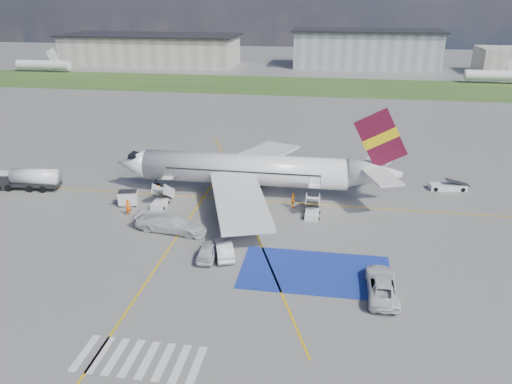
% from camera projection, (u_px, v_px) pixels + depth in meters
% --- Properties ---
extents(ground, '(400.00, 400.00, 0.00)m').
position_uv_depth(ground, '(221.00, 244.00, 51.87)').
color(ground, '#60605E').
rests_on(ground, ground).
extents(grass_strip, '(400.00, 30.00, 0.01)m').
position_uv_depth(grass_strip, '(297.00, 86.00, 138.86)').
color(grass_strip, '#2D4C1E').
rests_on(grass_strip, ground).
extents(taxiway_line_main, '(120.00, 0.20, 0.01)m').
position_uv_depth(taxiway_line_main, '(242.00, 200.00, 62.86)').
color(taxiway_line_main, gold).
rests_on(taxiway_line_main, ground).
extents(taxiway_line_cross, '(0.20, 60.00, 0.01)m').
position_uv_depth(taxiway_line_cross, '(139.00, 293.00, 43.46)').
color(taxiway_line_cross, gold).
rests_on(taxiway_line_cross, ground).
extents(taxiway_line_diag, '(20.71, 56.45, 0.01)m').
position_uv_depth(taxiway_line_diag, '(242.00, 200.00, 62.86)').
color(taxiway_line_diag, gold).
rests_on(taxiway_line_diag, ground).
extents(staging_box, '(14.00, 8.00, 0.01)m').
position_uv_depth(staging_box, '(315.00, 272.00, 46.73)').
color(staging_box, navy).
rests_on(staging_box, ground).
extents(crosswalk, '(9.00, 4.00, 0.01)m').
position_uv_depth(crosswalk, '(140.00, 359.00, 35.66)').
color(crosswalk, silver).
rests_on(crosswalk, ground).
extents(terminal_west, '(60.00, 22.00, 10.00)m').
position_uv_depth(terminal_west, '(151.00, 50.00, 177.18)').
color(terminal_west, '#9D9388').
rests_on(terminal_west, ground).
extents(terminal_centre, '(48.00, 18.00, 12.00)m').
position_uv_depth(terminal_centre, '(366.00, 49.00, 170.29)').
color(terminal_centre, gray).
rests_on(terminal_centre, ground).
extents(airliner, '(36.81, 32.95, 11.92)m').
position_uv_depth(airliner, '(256.00, 170.00, 63.20)').
color(airliner, silver).
rests_on(airliner, ground).
extents(airstairs_fwd, '(1.90, 5.20, 3.60)m').
position_uv_depth(airstairs_fwd, '(161.00, 201.00, 61.02)').
color(airstairs_fwd, silver).
rests_on(airstairs_fwd, ground).
extents(airstairs_aft, '(1.90, 5.20, 3.60)m').
position_uv_depth(airstairs_aft, '(312.00, 211.00, 58.28)').
color(airstairs_aft, silver).
rests_on(airstairs_aft, ground).
extents(fuel_tanker, '(8.52, 2.85, 2.86)m').
position_uv_depth(fuel_tanker, '(28.00, 181.00, 65.88)').
color(fuel_tanker, black).
rests_on(fuel_tanker, ground).
extents(gpu_cart, '(2.53, 1.94, 1.89)m').
position_uv_depth(gpu_cart, '(128.00, 199.00, 61.01)').
color(gpu_cart, silver).
rests_on(gpu_cart, ground).
extents(belt_loader, '(5.17, 2.37, 1.51)m').
position_uv_depth(belt_loader, '(448.00, 187.00, 65.99)').
color(belt_loader, silver).
rests_on(belt_loader, ground).
extents(car_silver_a, '(2.03, 4.57, 1.53)m').
position_uv_depth(car_silver_a, '(208.00, 251.00, 49.00)').
color(car_silver_a, silver).
rests_on(car_silver_a, ground).
extents(car_silver_b, '(3.07, 4.94, 1.54)m').
position_uv_depth(car_silver_b, '(224.00, 249.00, 49.28)').
color(car_silver_b, silver).
rests_on(car_silver_b, ground).
extents(van_white_a, '(2.61, 5.58, 2.09)m').
position_uv_depth(van_white_a, '(382.00, 282.00, 43.14)').
color(van_white_a, silver).
rests_on(van_white_a, ground).
extents(van_white_b, '(6.37, 3.29, 2.38)m').
position_uv_depth(van_white_b, '(171.00, 221.00, 54.21)').
color(van_white_b, silver).
rests_on(van_white_b, ground).
extents(crew_fwd, '(0.85, 0.81, 1.96)m').
position_uv_depth(crew_fwd, '(128.00, 207.00, 58.24)').
color(crew_fwd, '#FC630D').
rests_on(crew_fwd, ground).
extents(crew_nose, '(0.97, 1.02, 1.65)m').
position_uv_depth(crew_nose, '(159.00, 192.00, 63.26)').
color(crew_nose, orange).
rests_on(crew_nose, ground).
extents(crew_aft, '(0.51, 1.12, 1.88)m').
position_uv_depth(crew_aft, '(293.00, 200.00, 60.30)').
color(crew_aft, orange).
rests_on(crew_aft, ground).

